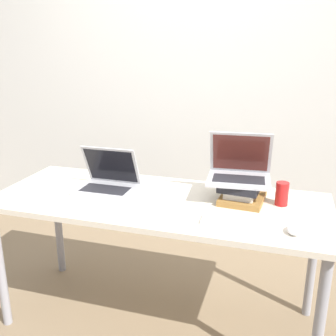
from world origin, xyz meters
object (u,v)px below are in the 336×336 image
Objects in this scene: book_stack at (242,191)px; wireless_keyboard at (234,222)px; mouse at (294,230)px; soda_can at (282,194)px; laptop_left at (108,181)px; laptop_on_books at (239,171)px.

wireless_keyboard is at bearing -89.39° from book_stack.
soda_can reaches higher than mouse.
laptop_left is 0.94× the size of laptop_on_books.
book_stack is at bearing 90.61° from wireless_keyboard.
soda_can is (0.20, -0.00, 0.01)m from book_stack.
laptop_on_books is 3.47× the size of mouse.
mouse is 0.82× the size of soda_can.
book_stack is 0.94× the size of wireless_keyboard.
book_stack reaches higher than mouse.
wireless_keyboard is at bearing 176.24° from mouse.
laptop_on_books is (0.73, 0.08, 0.11)m from laptop_left.
book_stack is 2.37× the size of soda_can.
mouse reaches higher than wireless_keyboard.
mouse is at bearing -78.42° from soda_can.
mouse is at bearing -49.77° from book_stack.
mouse is (0.27, -0.02, 0.01)m from wireless_keyboard.
laptop_on_books is at bearing 143.92° from book_stack.
laptop_left is at bearing -174.01° from laptop_on_books.
book_stack is 0.20m from soda_can.
laptop_left is 1.12× the size of book_stack.
book_stack is at bearing 178.93° from soda_can.
laptop_left is 0.79m from wireless_keyboard.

